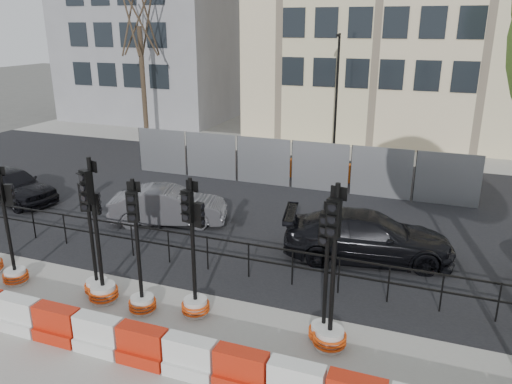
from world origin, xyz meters
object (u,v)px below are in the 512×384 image
at_px(traffic_signal_h, 330,317).
at_px(car_a, 11,185).
at_px(traffic_signal_d, 95,267).
at_px(car_c, 368,236).

xyz_separation_m(traffic_signal_h, car_a, (-13.22, 4.65, -0.08)).
height_order(traffic_signal_d, car_a, traffic_signal_d).
distance_m(car_a, car_c, 13.30).
bearing_deg(traffic_signal_d, traffic_signal_h, -18.52).
distance_m(traffic_signal_h, car_a, 14.01).
bearing_deg(traffic_signal_h, car_c, 99.75).
distance_m(traffic_signal_d, car_a, 8.60).
bearing_deg(car_a, traffic_signal_d, -111.28).
xyz_separation_m(traffic_signal_d, car_c, (5.98, 4.37, -0.06)).
bearing_deg(traffic_signal_h, traffic_signal_d, -170.46).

